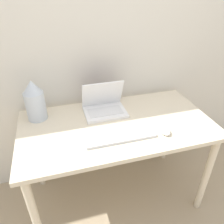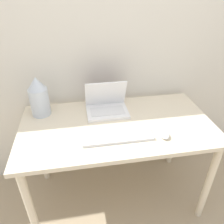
{
  "view_description": "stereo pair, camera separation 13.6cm",
  "coord_description": "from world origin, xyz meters",
  "px_view_note": "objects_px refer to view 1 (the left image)",
  "views": [
    {
      "loc": [
        -0.38,
        -0.84,
        1.62
      ],
      "look_at": [
        -0.04,
        0.35,
        0.85
      ],
      "focal_mm": 35.0,
      "sensor_mm": 36.0,
      "label": 1
    },
    {
      "loc": [
        -0.25,
        -0.87,
        1.62
      ],
      "look_at": [
        -0.04,
        0.35,
        0.85
      ],
      "focal_mm": 35.0,
      "sensor_mm": 36.0,
      "label": 2
    }
  ],
  "objects_px": {
    "mouse": "(164,130)",
    "vase": "(35,101)",
    "keyboard": "(120,136)",
    "laptop": "(104,105)"
  },
  "relations": [
    {
      "from": "mouse",
      "to": "vase",
      "type": "height_order",
      "value": "vase"
    },
    {
      "from": "keyboard",
      "to": "mouse",
      "type": "height_order",
      "value": "mouse"
    },
    {
      "from": "laptop",
      "to": "keyboard",
      "type": "relative_size",
      "value": 0.67
    },
    {
      "from": "keyboard",
      "to": "mouse",
      "type": "xyz_separation_m",
      "value": [
        0.29,
        -0.03,
        0.01
      ]
    },
    {
      "from": "mouse",
      "to": "vase",
      "type": "distance_m",
      "value": 0.9
    },
    {
      "from": "laptop",
      "to": "vase",
      "type": "height_order",
      "value": "vase"
    },
    {
      "from": "laptop",
      "to": "mouse",
      "type": "bearing_deg",
      "value": -49.54
    },
    {
      "from": "laptop",
      "to": "mouse",
      "type": "relative_size",
      "value": 2.76
    },
    {
      "from": "laptop",
      "to": "mouse",
      "type": "xyz_separation_m",
      "value": [
        0.31,
        -0.37,
        -0.03
      ]
    },
    {
      "from": "keyboard",
      "to": "vase",
      "type": "height_order",
      "value": "vase"
    }
  ]
}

